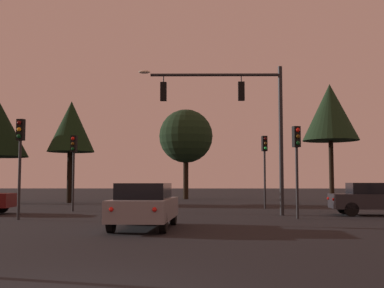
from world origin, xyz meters
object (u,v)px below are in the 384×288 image
object	(u,v)px
traffic_light_corner_left	(265,157)
tree_behind_sign	(71,127)
traffic_light_corner_right	(74,157)
car_crossing_right	(377,198)
traffic_light_median	(20,148)
car_nearside_lane	(145,205)
traffic_light_far_side	(297,153)
traffic_signal_mast_arm	(240,110)
tree_center_horizon	(186,136)
tree_right_cluster	(330,113)

from	to	relation	value
traffic_light_corner_left	tree_behind_sign	xyz separation A→B (m)	(-13.50, 7.53, 2.62)
traffic_light_corner_right	car_crossing_right	xyz separation A→B (m)	(15.10, -3.04, -2.09)
traffic_light_median	car_nearside_lane	distance (m)	7.15
traffic_light_far_side	traffic_light_corner_right	bearing A→B (deg)	154.85
traffic_signal_mast_arm	tree_center_horizon	bearing A→B (deg)	98.59
traffic_signal_mast_arm	tree_right_cluster	distance (m)	13.04
car_nearside_lane	tree_center_horizon	world-z (taller)	tree_center_horizon
traffic_light_far_side	tree_behind_sign	distance (m)	20.77
traffic_signal_mast_arm	car_nearside_lane	distance (m)	8.63
car_crossing_right	tree_behind_sign	size ratio (longest dim) A/B	0.59
traffic_signal_mast_arm	traffic_light_far_side	distance (m)	3.77
traffic_light_corner_right	traffic_light_far_side	xyz separation A→B (m)	(10.96, -5.15, -0.08)
traffic_light_median	car_nearside_lane	bearing A→B (deg)	-33.47
car_nearside_lane	tree_behind_sign	xyz separation A→B (m)	(-7.83, 19.66, 4.85)
car_nearside_lane	traffic_light_corner_left	bearing A→B (deg)	64.98
traffic_light_far_side	tree_right_cluster	size ratio (longest dim) A/B	0.47
traffic_signal_mast_arm	tree_right_cluster	xyz separation A→B (m)	(7.22, 10.77, 1.42)
tree_right_cluster	tree_behind_sign	bearing A→B (deg)	172.93
tree_behind_sign	traffic_light_corner_right	bearing A→B (deg)	-74.06
traffic_light_median	car_nearside_lane	size ratio (longest dim) A/B	0.94
traffic_light_median	traffic_light_far_side	xyz separation A→B (m)	(11.69, 0.69, -0.17)
tree_center_horizon	car_nearside_lane	bearing A→B (deg)	-91.19
tree_behind_sign	car_crossing_right	bearing A→B (deg)	-36.11
tree_behind_sign	tree_right_cluster	size ratio (longest dim) A/B	0.91
traffic_light_corner_right	traffic_light_median	distance (m)	5.88
traffic_light_corner_left	traffic_light_corner_right	size ratio (longest dim) A/B	1.05
car_crossing_right	tree_center_horizon	world-z (taller)	tree_center_horizon
traffic_light_corner_left	car_nearside_lane	distance (m)	13.57
car_crossing_right	tree_center_horizon	size ratio (longest dim) A/B	0.55
traffic_light_far_side	car_nearside_lane	xyz separation A→B (m)	(-6.01, -4.44, -2.02)
traffic_light_median	tree_center_horizon	xyz separation A→B (m)	(6.25, 23.86, 2.73)
traffic_light_corner_right	tree_center_horizon	world-z (taller)	tree_center_horizon
traffic_light_median	traffic_light_far_side	bearing A→B (deg)	3.36
traffic_light_corner_left	tree_right_cluster	distance (m)	8.16
traffic_light_corner_right	traffic_light_median	size ratio (longest dim) A/B	0.97
car_crossing_right	car_nearside_lane	bearing A→B (deg)	-147.13
car_nearside_lane	tree_right_cluster	size ratio (longest dim) A/B	0.53
traffic_light_corner_left	car_nearside_lane	size ratio (longest dim) A/B	0.95
tree_right_cluster	traffic_light_far_side	bearing A→B (deg)	-111.06
traffic_light_median	tree_center_horizon	bearing A→B (deg)	75.32
traffic_light_far_side	tree_center_horizon	size ratio (longest dim) A/B	0.48
traffic_light_corner_right	tree_behind_sign	xyz separation A→B (m)	(-2.88, 10.07, 2.76)
traffic_signal_mast_arm	car_crossing_right	size ratio (longest dim) A/B	1.58
traffic_signal_mast_arm	car_crossing_right	bearing A→B (deg)	-0.08
traffic_light_median	traffic_light_far_side	size ratio (longest dim) A/B	1.06
traffic_light_median	traffic_light_far_side	distance (m)	11.71
traffic_light_corner_right	car_crossing_right	bearing A→B (deg)	-11.38
tree_behind_sign	tree_center_horizon	size ratio (longest dim) A/B	0.93
traffic_light_median	tree_center_horizon	size ratio (longest dim) A/B	0.51
traffic_light_median	car_crossing_right	distance (m)	16.21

